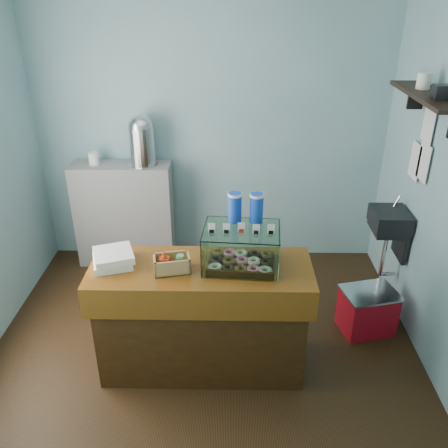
{
  "coord_description": "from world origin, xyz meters",
  "views": [
    {
      "loc": [
        0.22,
        -3.12,
        2.71
      ],
      "look_at": [
        0.16,
        -0.15,
        1.19
      ],
      "focal_mm": 38.0,
      "sensor_mm": 36.0,
      "label": 1
    }
  ],
  "objects_px": {
    "coffee_urn": "(142,139)",
    "red_cooler": "(367,310)",
    "display_case": "(242,244)",
    "counter": "(202,317)"
  },
  "relations": [
    {
      "from": "coffee_urn",
      "to": "red_cooler",
      "type": "bearing_deg",
      "value": -28.56
    },
    {
      "from": "display_case",
      "to": "red_cooler",
      "type": "distance_m",
      "value": 1.45
    },
    {
      "from": "coffee_urn",
      "to": "red_cooler",
      "type": "height_order",
      "value": "coffee_urn"
    },
    {
      "from": "display_case",
      "to": "coffee_urn",
      "type": "xyz_separation_m",
      "value": [
        -0.95,
        1.5,
        0.3
      ]
    },
    {
      "from": "display_case",
      "to": "coffee_urn",
      "type": "distance_m",
      "value": 1.8
    },
    {
      "from": "display_case",
      "to": "coffee_urn",
      "type": "height_order",
      "value": "coffee_urn"
    },
    {
      "from": "counter",
      "to": "red_cooler",
      "type": "relative_size",
      "value": 3.11
    },
    {
      "from": "counter",
      "to": "coffee_urn",
      "type": "bearing_deg",
      "value": 112.78
    },
    {
      "from": "counter",
      "to": "display_case",
      "type": "bearing_deg",
      "value": 11.49
    },
    {
      "from": "display_case",
      "to": "red_cooler",
      "type": "bearing_deg",
      "value": 23.69
    }
  ]
}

